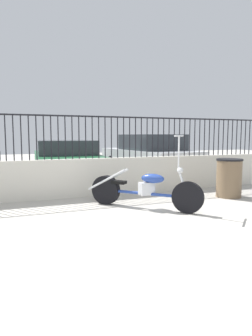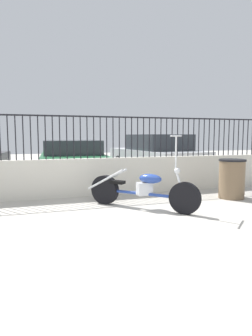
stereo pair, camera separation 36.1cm
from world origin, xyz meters
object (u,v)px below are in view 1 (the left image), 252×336
object	(u,v)px
trash_bin	(229,178)
car_green	(65,159)
car_silver	(149,155)
motorcycle_blue	(138,189)

from	to	relation	value
trash_bin	car_green	size ratio (longest dim) A/B	0.18
trash_bin	car_green	xyz separation A→B (m)	(-2.95, 4.12, 0.21)
car_green	car_silver	xyz separation A→B (m)	(2.90, -0.11, 0.07)
motorcycle_blue	trash_bin	distance (m)	2.34
motorcycle_blue	car_silver	distance (m)	4.79
trash_bin	car_green	distance (m)	5.07
motorcycle_blue	car_green	world-z (taller)	motorcycle_blue
trash_bin	car_silver	world-z (taller)	car_silver
car_silver	motorcycle_blue	bearing A→B (deg)	145.24
trash_bin	car_green	bearing A→B (deg)	125.65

